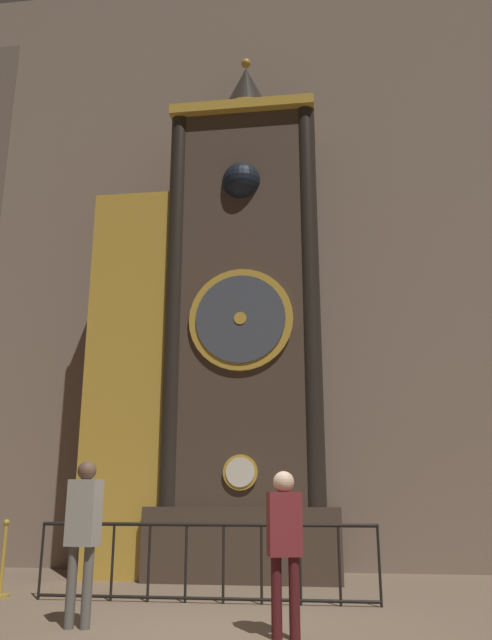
# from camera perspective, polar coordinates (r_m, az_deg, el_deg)

# --- Properties ---
(ground_plane) EXTENTS (28.00, 28.00, 0.00)m
(ground_plane) POSITION_cam_1_polar(r_m,az_deg,el_deg) (7.04, -2.00, -27.02)
(ground_plane) COLOR #75604C
(cathedral_back_wall) EXTENTS (24.00, 0.32, 13.46)m
(cathedral_back_wall) POSITION_cam_1_polar(r_m,az_deg,el_deg) (13.55, 1.75, 7.60)
(cathedral_back_wall) COLOR #7A6656
(cathedral_back_wall) RESTS_ON ground_plane
(clock_tower) EXTENTS (4.52, 1.81, 10.33)m
(clock_tower) POSITION_cam_1_polar(r_m,az_deg,el_deg) (11.74, -2.60, -1.36)
(clock_tower) COLOR #423328
(clock_tower) RESTS_ON ground_plane
(railing_fence) EXTENTS (4.64, 0.05, 1.01)m
(railing_fence) POSITION_cam_1_polar(r_m,az_deg,el_deg) (8.96, -3.80, -20.90)
(railing_fence) COLOR black
(railing_fence) RESTS_ON ground_plane
(visitor_near) EXTENTS (0.37, 0.27, 1.75)m
(visitor_near) POSITION_cam_1_polar(r_m,az_deg,el_deg) (7.52, -14.65, -17.68)
(visitor_near) COLOR #58554F
(visitor_near) RESTS_ON ground_plane
(visitor_far) EXTENTS (0.39, 0.30, 1.63)m
(visitor_far) POSITION_cam_1_polar(r_m,az_deg,el_deg) (6.82, 3.54, -19.02)
(visitor_far) COLOR #461518
(visitor_far) RESTS_ON ground_plane
(stanchion_post) EXTENTS (0.28, 0.28, 1.04)m
(stanchion_post) POSITION_cam_1_polar(r_m,az_deg,el_deg) (10.07, -21.42, -20.60)
(stanchion_post) COLOR #B28E33
(stanchion_post) RESTS_ON ground_plane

